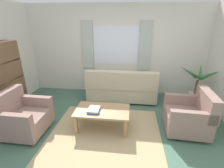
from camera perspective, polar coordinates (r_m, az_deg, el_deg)
ground_plane at (r=3.44m, az=-2.50°, el=-17.39°), size 6.24×6.24×0.00m
wall_back at (r=5.00m, az=1.44°, el=11.55°), size 5.32×0.12×2.60m
window_with_curtains at (r=4.89m, az=1.36°, el=13.11°), size 1.98×0.07×1.40m
area_rug at (r=3.44m, az=-2.50°, el=-17.31°), size 2.20×2.09×0.01m
couch at (r=4.63m, az=3.35°, el=-1.33°), size 1.90×0.82×0.92m
armchair_left at (r=3.79m, az=-28.74°, el=-9.89°), size 0.84×0.86×0.88m
armchair_right at (r=3.73m, az=25.37°, el=-9.80°), size 0.86×0.88×0.88m
coffee_table at (r=3.44m, az=-3.35°, el=-9.70°), size 1.10×0.64×0.44m
book_stack_on_table at (r=3.36m, az=-6.32°, el=-8.89°), size 0.28×0.31×0.06m
potted_plant at (r=4.91m, az=27.34°, el=-0.70°), size 0.99×1.12×1.16m
bookshelf at (r=4.49m, az=-32.46°, el=0.03°), size 0.30×0.94×1.72m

